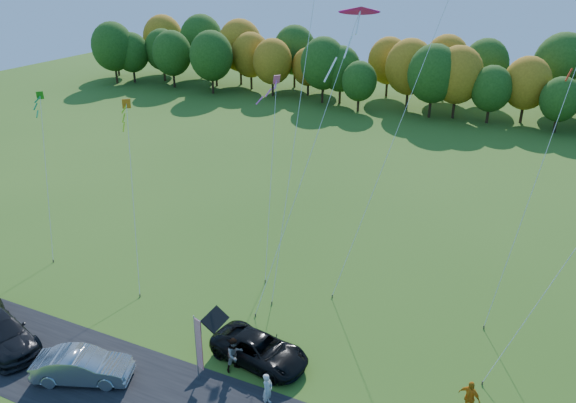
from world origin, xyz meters
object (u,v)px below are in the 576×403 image
at_px(black_suv, 260,350).
at_px(silver_sedan, 83,366).
at_px(feather_flag, 198,343).
at_px(person_east, 469,397).

bearing_deg(black_suv, silver_sedan, 133.08).
bearing_deg(feather_flag, person_east, 15.78).
bearing_deg(black_suv, person_east, -75.95).
bearing_deg(silver_sedan, black_suv, -78.10).
bearing_deg(person_east, feather_flag, -145.78).
bearing_deg(person_east, silver_sedan, -143.24).
bearing_deg(feather_flag, black_suv, 52.73).
distance_m(silver_sedan, person_east, 18.92).
distance_m(black_suv, person_east, 10.58).
relative_size(person_east, feather_flag, 0.47).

